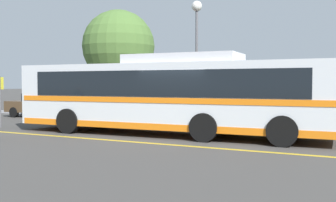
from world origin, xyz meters
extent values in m
plane|color=#423F3D|center=(0.00, 0.00, 0.00)|extent=(220.00, 220.00, 0.00)
cube|color=gold|center=(-0.71, -1.85, 0.00)|extent=(32.46, 0.20, 0.01)
cube|color=#99999E|center=(-0.71, 5.69, 0.07)|extent=(40.46, 0.36, 0.15)
cube|color=silver|center=(-0.71, 0.35, 1.54)|extent=(12.55, 2.97, 2.45)
cube|color=black|center=(-0.71, 0.35, 2.01)|extent=(10.80, 2.95, 0.97)
cube|color=orange|center=(-0.71, 0.35, 1.40)|extent=(12.30, 3.00, 0.20)
cube|color=orange|center=(-0.71, 0.35, 0.44)|extent=(12.30, 2.99, 0.24)
cube|color=black|center=(-6.95, 0.10, 1.61)|extent=(0.13, 2.19, 1.77)
cube|color=black|center=(-6.95, 0.10, 2.62)|extent=(0.11, 1.74, 0.24)
cube|color=silver|center=(-0.08, 0.37, 2.94)|extent=(4.43, 2.16, 0.35)
cube|color=black|center=(-7.23, 0.09, 0.55)|extent=(0.11, 1.87, 0.04)
cube|color=black|center=(-7.23, 0.09, 0.35)|extent=(0.11, 1.87, 0.04)
cylinder|color=black|center=(-4.52, -1.00, 0.50)|extent=(1.01, 0.32, 1.00)
cylinder|color=black|center=(-4.61, 1.39, 0.50)|extent=(1.01, 0.32, 1.00)
cylinder|color=black|center=(1.21, -0.77, 0.50)|extent=(1.01, 0.32, 1.00)
cylinder|color=black|center=(1.11, 1.62, 0.50)|extent=(1.01, 0.32, 1.00)
cylinder|color=black|center=(3.82, -0.67, 0.50)|extent=(1.01, 0.32, 1.00)
cylinder|color=black|center=(3.73, 1.72, 0.50)|extent=(1.01, 0.32, 1.00)
cube|color=#4C3823|center=(-11.11, 4.30, 0.62)|extent=(4.18, 1.78, 0.65)
cube|color=black|center=(-11.01, 4.30, 1.19)|extent=(1.76, 1.55, 0.47)
cylinder|color=black|center=(-12.40, 3.46, 0.30)|extent=(0.60, 0.20, 0.60)
cylinder|color=black|center=(-12.41, 5.13, 0.30)|extent=(0.60, 0.20, 0.60)
cylinder|color=black|center=(-9.81, 3.48, 0.30)|extent=(0.60, 0.20, 0.60)
cylinder|color=black|center=(-9.82, 5.14, 0.30)|extent=(0.60, 0.20, 0.60)
cube|color=maroon|center=(-4.65, 3.99, 0.60)|extent=(4.91, 1.91, 0.61)
cube|color=black|center=(-4.53, 3.99, 1.13)|extent=(2.08, 1.63, 0.45)
cylinder|color=black|center=(-6.18, 3.17, 0.30)|extent=(0.60, 0.21, 0.60)
cylinder|color=black|center=(-6.14, 4.88, 0.30)|extent=(0.60, 0.21, 0.60)
cylinder|color=black|center=(-3.16, 3.10, 0.30)|extent=(0.60, 0.21, 0.60)
cylinder|color=black|center=(-3.12, 4.81, 0.30)|extent=(0.60, 0.21, 0.60)
cube|color=olive|center=(2.01, 4.17, 0.64)|extent=(4.69, 2.03, 0.68)
cube|color=black|center=(1.89, 4.18, 1.23)|extent=(2.01, 1.67, 0.49)
cylinder|color=black|center=(3.48, 4.94, 0.30)|extent=(0.61, 0.23, 0.60)
cylinder|color=black|center=(3.38, 3.25, 0.30)|extent=(0.61, 0.23, 0.60)
cylinder|color=black|center=(0.63, 5.09, 0.30)|extent=(0.61, 0.23, 0.60)
cylinder|color=black|center=(0.54, 3.41, 0.30)|extent=(0.61, 0.23, 0.60)
cylinder|color=#59595E|center=(-8.66, -0.74, 1.17)|extent=(0.07, 0.07, 2.35)
cube|color=yellow|center=(-8.66, -0.74, 2.02)|extent=(0.05, 0.40, 0.56)
cylinder|color=#59595E|center=(-1.93, 6.35, 2.93)|extent=(0.14, 0.14, 5.86)
sphere|color=silver|center=(-1.93, 6.35, 6.14)|extent=(0.56, 0.56, 0.56)
cylinder|color=#513823|center=(-9.40, 10.15, 1.36)|extent=(0.28, 0.28, 2.72)
sphere|color=#4C7033|center=(-9.40, 10.15, 4.63)|extent=(5.10, 5.10, 5.10)
camera|label=1|loc=(6.00, -13.36, 2.01)|focal=42.00mm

